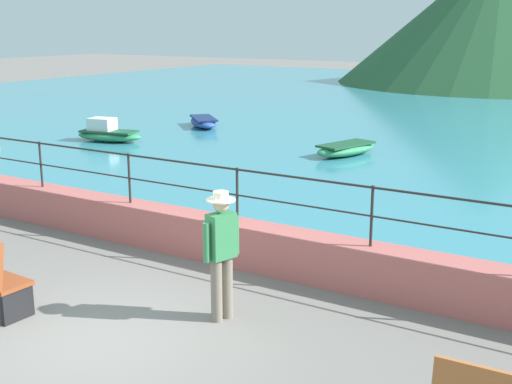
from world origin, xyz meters
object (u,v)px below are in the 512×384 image
(person_walking, at_px, (221,249))
(boat_2, at_px, (108,133))
(boat_5, at_px, (204,122))
(boat_3, at_px, (346,149))

(person_walking, distance_m, boat_2, 14.30)
(person_walking, bearing_deg, boat_2, 139.87)
(boat_2, bearing_deg, person_walking, -40.13)
(person_walking, relative_size, boat_5, 0.77)
(boat_3, height_order, boat_5, same)
(boat_3, bearing_deg, boat_2, -166.25)
(person_walking, bearing_deg, boat_5, 126.98)
(boat_2, bearing_deg, boat_5, 79.30)
(boat_2, height_order, boat_3, boat_2)
(boat_3, relative_size, boat_5, 1.08)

